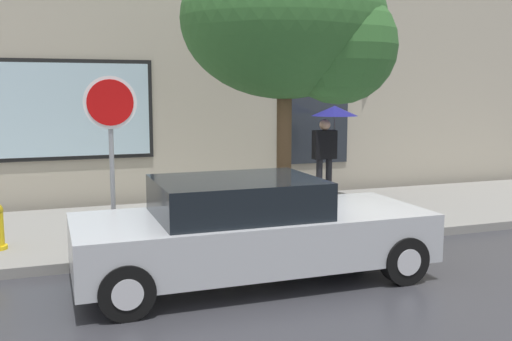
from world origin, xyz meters
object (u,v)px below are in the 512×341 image
(parked_car, at_px, (250,230))
(street_tree, at_px, (296,26))
(stop_sign, at_px, (111,129))
(pedestrian_with_umbrella, at_px, (331,125))

(parked_car, relative_size, street_tree, 0.98)
(parked_car, distance_m, stop_sign, 2.53)
(street_tree, relative_size, stop_sign, 1.85)
(parked_car, height_order, pedestrian_with_umbrella, pedestrian_with_umbrella)
(pedestrian_with_umbrella, relative_size, stop_sign, 0.79)
(street_tree, bearing_deg, stop_sign, -175.14)
(stop_sign, bearing_deg, parked_car, -42.11)
(pedestrian_with_umbrella, height_order, street_tree, street_tree)
(pedestrian_with_umbrella, bearing_deg, street_tree, -127.52)
(pedestrian_with_umbrella, distance_m, stop_sign, 5.72)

